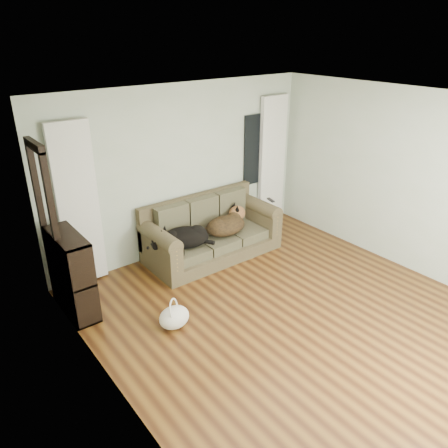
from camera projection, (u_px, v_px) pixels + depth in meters
floor at (296, 319)px, 5.43m from camera, size 5.00×5.00×0.00m
ceiling at (313, 105)px, 4.36m from camera, size 5.00×5.00×0.00m
wall_back at (183, 170)px, 6.70m from camera, size 4.50×0.04×2.60m
wall_left at (117, 291)px, 3.65m from camera, size 0.04×5.00×2.60m
wall_right at (414, 183)px, 6.14m from camera, size 0.04×5.00×2.60m
curtain_left at (78, 206)px, 5.76m from camera, size 0.55×0.08×2.25m
curtain_right at (272, 161)px, 7.70m from camera, size 0.55×0.08×2.25m
window_pane at (256, 150)px, 7.44m from camera, size 0.50×0.03×1.20m
door_casing at (50, 233)px, 5.26m from camera, size 0.07×0.60×2.10m
sofa at (212, 229)px, 6.76m from camera, size 2.09×0.90×0.85m
dog_black_lab at (183, 239)px, 6.39m from camera, size 0.84×0.74×0.30m
dog_shepherd at (227, 225)px, 6.82m from camera, size 0.71×0.51×0.31m
tv_remote at (271, 200)px, 7.12m from camera, size 0.09×0.19×0.02m
tote_bag at (174, 316)px, 5.22m from camera, size 0.46×0.41×0.28m
bookshelf at (72, 276)px, 5.39m from camera, size 0.43×0.89×1.07m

